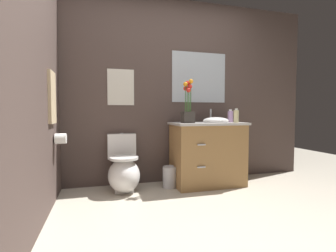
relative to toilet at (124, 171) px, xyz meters
The scene contains 13 objects.
ground_plane 1.37m from the toilet, 65.80° to the right, with size 8.63×8.63×0.00m, color beige.
wall_back 1.29m from the toilet, 21.64° to the left, with size 4.03×0.05×2.50m, color #4C3D38.
wall_left 1.49m from the toilet, 134.57° to the right, with size 0.05×4.21×2.50m, color #4C3D38.
toilet is the anchor object (origin of this frame).
vanity_cabinet 1.11m from the toilet, ahead, with size 0.94×0.56×1.01m.
flower_vase 1.11m from the toilet, ahead, with size 0.14×0.14×0.54m.
soap_bottle 1.60m from the toilet, ahead, with size 0.07×0.07×0.17m.
lotion_bottle 1.58m from the toilet, ahead, with size 0.06×0.06×0.18m.
trash_bin 0.59m from the toilet, ahead, with size 0.18×0.18×0.27m.
wall_poster 1.07m from the toilet, 90.00° to the left, with size 0.34×0.01×0.46m, color silver.
wall_mirror 1.65m from the toilet, 13.74° to the left, with size 0.80×0.01×0.70m, color #B2BCC6.
hanging_towel 1.17m from the toilet, 156.90° to the right, with size 0.03×0.28×0.52m, color tan.
toilet_paper_roll 0.83m from the toilet, 163.71° to the right, with size 0.11×0.11×0.11m, color white.
Camera 1 is at (-0.83, -1.78, 0.96)m, focal length 26.42 mm.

